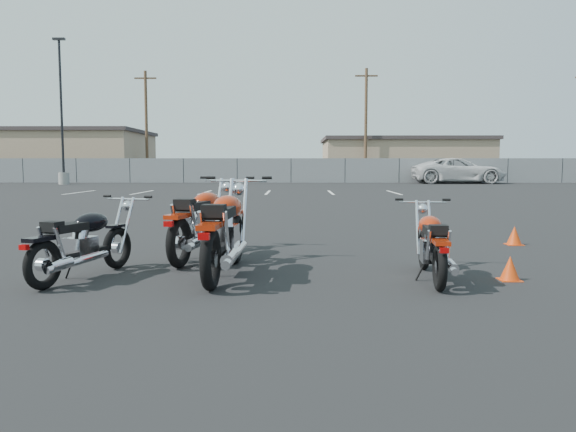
{
  "coord_description": "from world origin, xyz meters",
  "views": [
    {
      "loc": [
        0.29,
        -6.68,
        1.32
      ],
      "look_at": [
        0.2,
        0.6,
        0.65
      ],
      "focal_mm": 35.0,
      "sensor_mm": 36.0,
      "label": 1
    }
  ],
  "objects_px": {
    "motorcycle_front_red": "(203,222)",
    "white_van": "(459,163)",
    "motorcycle_rear_red": "(432,245)",
    "motorcycle_second_black": "(83,243)",
    "motorcycle_third_red": "(225,232)"
  },
  "relations": [
    {
      "from": "motorcycle_rear_red",
      "to": "white_van",
      "type": "bearing_deg",
      "value": 73.4
    },
    {
      "from": "motorcycle_front_red",
      "to": "motorcycle_third_red",
      "type": "relative_size",
      "value": 0.97
    },
    {
      "from": "motorcycle_rear_red",
      "to": "white_van",
      "type": "distance_m",
      "value": 35.12
    },
    {
      "from": "motorcycle_second_black",
      "to": "white_van",
      "type": "distance_m",
      "value": 36.45
    },
    {
      "from": "motorcycle_third_red",
      "to": "motorcycle_rear_red",
      "type": "xyz_separation_m",
      "value": [
        2.4,
        -0.2,
        -0.12
      ]
    },
    {
      "from": "motorcycle_front_red",
      "to": "motorcycle_rear_red",
      "type": "height_order",
      "value": "motorcycle_front_red"
    },
    {
      "from": "motorcycle_rear_red",
      "to": "white_van",
      "type": "relative_size",
      "value": 0.24
    },
    {
      "from": "motorcycle_second_black",
      "to": "motorcycle_third_red",
      "type": "bearing_deg",
      "value": 6.26
    },
    {
      "from": "motorcycle_front_red",
      "to": "motorcycle_rear_red",
      "type": "bearing_deg",
      "value": -26.68
    },
    {
      "from": "motorcycle_front_red",
      "to": "white_van",
      "type": "xyz_separation_m",
      "value": [
        12.9,
        32.2,
        0.9
      ]
    },
    {
      "from": "motorcycle_third_red",
      "to": "motorcycle_rear_red",
      "type": "height_order",
      "value": "motorcycle_third_red"
    },
    {
      "from": "motorcycle_third_red",
      "to": "white_van",
      "type": "bearing_deg",
      "value": 69.61
    },
    {
      "from": "motorcycle_third_red",
      "to": "motorcycle_rear_red",
      "type": "relative_size",
      "value": 1.31
    },
    {
      "from": "motorcycle_second_black",
      "to": "motorcycle_rear_red",
      "type": "height_order",
      "value": "motorcycle_second_black"
    },
    {
      "from": "motorcycle_second_black",
      "to": "white_van",
      "type": "bearing_deg",
      "value": 67.31
    }
  ]
}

